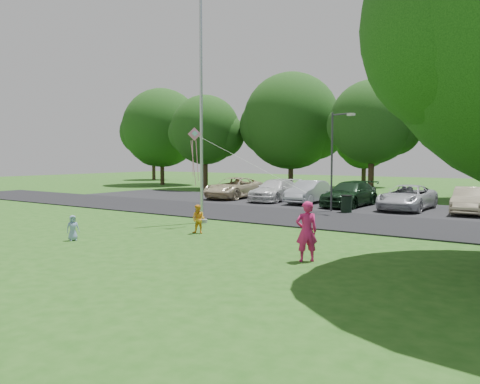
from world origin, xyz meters
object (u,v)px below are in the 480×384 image
Objects in this scene: trash_can at (346,204)px; kite at (197,145)px; woman at (307,231)px; child_blue at (73,228)px; flagpole at (201,132)px; street_lamp at (335,153)px; child_yellow at (198,219)px.

trash_can is 9.49m from kite.
woman is at bearing -74.15° from trash_can.
trash_can is at bearing -0.46° from child_blue.
trash_can is at bearing 25.71° from kite.
kite is (1.71, 5.02, 3.06)m from child_blue.
flagpole is at bearing -120.53° from trash_can.
child_blue is 0.13× the size of kite.
woman is at bearing -52.49° from street_lamp.
trash_can is 0.86× the size of child_yellow.
trash_can is 0.14× the size of kite.
flagpole is 5.69× the size of woman.
woman is at bearing -31.17° from flagpole.
child_blue is (-4.50, -13.35, -2.79)m from street_lamp.
kite reaches higher than woman.
flagpole reaches higher than kite.
flagpole is at bearing 78.92° from kite.
street_lamp is 14.36m from child_blue.
child_yellow is 1.24× the size of child_blue.
kite is at bearing 2.16° from child_blue.
woman is 8.68m from child_blue.
flagpole is 9.03m from trash_can.
child_yellow is at bearing -104.10° from trash_can.
child_blue is at bearing -111.39° from trash_can.
street_lamp is at bearing 30.11° from kite.
flagpole is at bearing 11.59° from child_blue.
child_yellow is 4.68m from child_blue.
child_blue is (-1.02, -6.19, -3.70)m from flagpole.
child_blue is at bearing -29.99° from woman.
street_lamp is 12.58m from woman.
street_lamp is 5.51× the size of trash_can.
street_lamp is 10.12m from child_yellow.
kite is at bearing -112.93° from trash_can.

